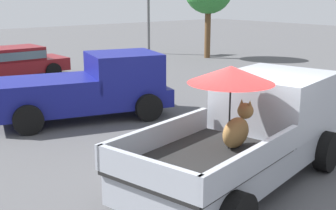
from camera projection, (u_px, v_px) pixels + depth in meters
ground_plane at (237, 186)px, 8.13m from camera, size 80.00×80.00×0.00m
pickup_truck_main at (252, 129)px, 8.23m from camera, size 5.32×3.07×2.29m
pickup_truck_red at (90, 87)px, 12.42m from camera, size 5.11×3.19×1.80m
parked_sedan_near at (13, 61)px, 18.05m from camera, size 4.30×1.99×1.33m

